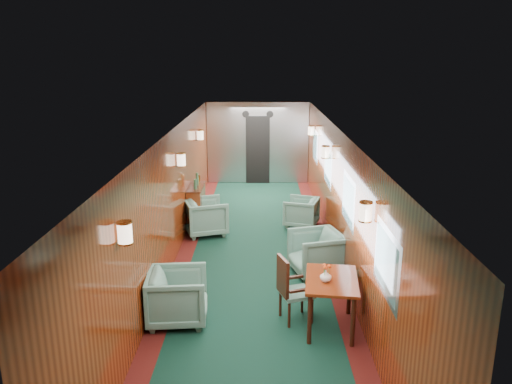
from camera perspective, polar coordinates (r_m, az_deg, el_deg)
room at (r=8.88m, az=-0.04°, el=2.01°), size 12.00×12.10×2.40m
bulkhead at (r=14.76m, az=0.20°, el=5.58°), size 2.98×0.17×2.39m
windows_right at (r=9.27m, az=9.22°, el=1.21°), size 0.02×8.60×0.80m
wall_sconces at (r=9.40m, az=-0.00°, el=3.73°), size 2.97×7.97×0.25m
dining_table at (r=7.01m, az=8.61°, el=-10.66°), size 0.81×1.07×0.75m
side_chair at (r=7.17m, az=3.93°, el=-10.74°), size 0.55×0.56×0.98m
credenza at (r=11.18m, az=-6.82°, el=-1.52°), size 0.32×1.01×1.18m
flower_vase at (r=6.83m, az=7.98°, el=-9.47°), size 0.16×0.16×0.16m
armchair_left_near at (r=7.30m, az=-8.94°, el=-11.73°), size 0.90×0.87×0.76m
armchair_left_far at (r=10.64m, az=-5.74°, el=-2.81°), size 1.06×1.04×0.77m
armchair_right_near at (r=8.76m, az=6.90°, el=-6.92°), size 1.02×1.01×0.76m
armchair_right_far at (r=11.13m, az=5.19°, el=-2.30°), size 0.88×0.87×0.64m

